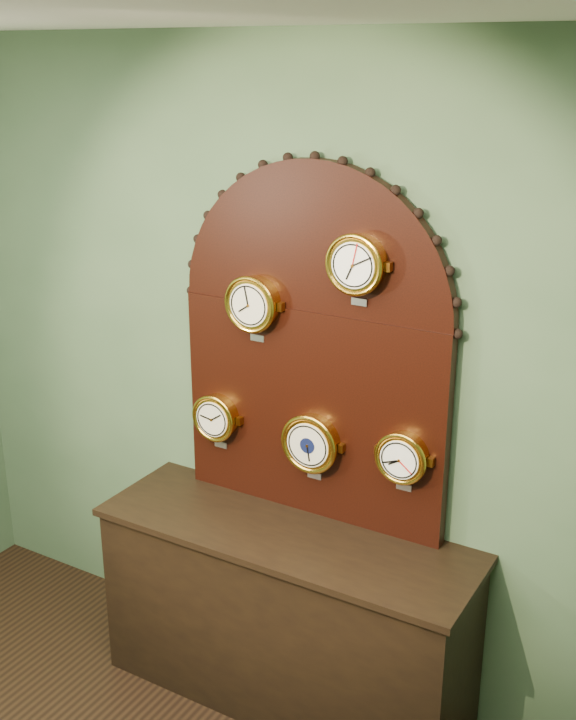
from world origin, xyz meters
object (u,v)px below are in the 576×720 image
Objects in this scene: display_board at (313,335)px; barometer at (311,443)px; shop_counter at (286,618)px; arabic_clock at (356,264)px; hygrometer at (216,417)px; roman_clock at (253,304)px; tide_clock at (402,457)px.

display_board is 0.45m from barometer.
shop_counter is 5.54× the size of arabic_clock.
display_board is at bearing 163.00° from arabic_clock.
display_board is 4.94× the size of barometer.
arabic_clock is 1.02m from hygrometer.
barometer is at bearing -179.81° from arabic_clock.
roman_clock is 1.09× the size of tide_clock.
tide_clock reaches higher than hygrometer.
arabic_clock reaches higher than hygrometer.
tide_clock is (0.44, -0.07, -0.41)m from display_board.
arabic_clock is 1.07× the size of hygrometer.
shop_counter is 0.94m from tide_clock.
hygrometer is (-0.45, 0.15, 0.79)m from shop_counter.
display_board is 5.70× the size of tide_clock.
shop_counter is 0.92m from hygrometer.
tide_clock is at bearing 0.00° from hygrometer.
roman_clock is at bearing 148.14° from shop_counter.
barometer is at bearing -0.11° from roman_clock.
barometer is at bearing -63.97° from display_board.
barometer reaches higher than shop_counter.
hygrometer is 1.00× the size of tide_clock.
shop_counter is at bearing -102.20° from barometer.
hygrometer is at bearing 179.84° from roman_clock.
arabic_clock is at bearing 0.19° from barometer.
barometer is 0.41m from tide_clock.
tide_clock is at bearing 0.14° from arabic_clock.
arabic_clock is at bearing -179.86° from tide_clock.
tide_clock is at bearing 0.16° from barometer.
tide_clock is (0.69, 0.00, -0.52)m from roman_clock.
tide_clock is at bearing 0.05° from roman_clock.
hygrometer is 0.48m from barometer.
display_board reaches higher than arabic_clock.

